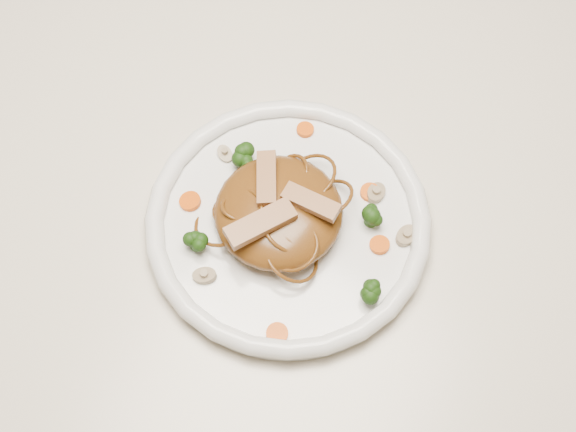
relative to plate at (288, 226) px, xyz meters
The scene contains 20 objects.
ground 0.76m from the plate, 136.25° to the left, with size 4.00×4.00×0.00m, color brown.
table 0.14m from the plate, 136.25° to the left, with size 1.20×0.80×0.75m.
plate is the anchor object (origin of this frame).
noodle_mound 0.03m from the plate, 155.09° to the right, with size 0.13×0.13×0.04m, color #5E3C11.
chicken_a 0.06m from the plate, 27.73° to the left, with size 0.06×0.02×0.01m, color #A57C4E.
chicken_b 0.06m from the plate, 159.69° to the left, with size 0.06×0.02×0.01m, color #A57C4E.
chicken_c 0.07m from the plate, 106.86° to the right, with size 0.07×0.02×0.01m, color #A57C4E.
broccoli_0 0.09m from the plate, 30.44° to the left, with size 0.03×0.03×0.03m, color #1A3D0C, non-canonical shape.
broccoli_1 0.09m from the plate, 152.57° to the left, with size 0.03×0.03×0.03m, color #1A3D0C, non-canonical shape.
broccoli_2 0.10m from the plate, 133.52° to the right, with size 0.02×0.02×0.03m, color #1A3D0C, non-canonical shape.
broccoli_3 0.11m from the plate, 15.09° to the right, with size 0.03×0.03×0.03m, color #1A3D0C, non-canonical shape.
carrot_0 0.09m from the plate, 51.59° to the left, with size 0.02×0.02×0.01m, color #ED5908.
carrot_1 0.10m from the plate, 162.47° to the right, with size 0.02×0.02×0.01m, color #ED5908.
carrot_2 0.10m from the plate, 14.06° to the left, with size 0.02×0.02×0.01m, color #ED5908.
carrot_3 0.11m from the plate, 110.65° to the left, with size 0.02×0.02×0.01m, color #ED5908.
carrot_4 0.12m from the plate, 64.74° to the right, with size 0.02×0.02×0.01m, color #ED5908.
mushroom_0 0.10m from the plate, 113.58° to the right, with size 0.02×0.02×0.01m, color tan.
mushroom_1 0.12m from the plate, 22.34° to the left, with size 0.03×0.03×0.01m, color tan.
mushroom_2 0.10m from the plate, 160.35° to the left, with size 0.02×0.02×0.01m, color tan.
mushroom_3 0.10m from the plate, 49.72° to the left, with size 0.03×0.03×0.01m, color tan.
Camera 1 is at (0.25, -0.38, 1.52)m, focal length 51.34 mm.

